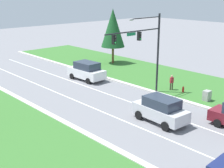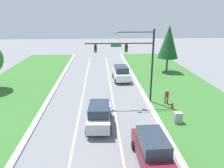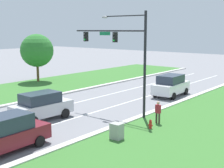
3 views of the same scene
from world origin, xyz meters
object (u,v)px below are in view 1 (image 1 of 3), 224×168
Objects in this scene: traffic_signal_mast at (145,43)px; silver_suv at (161,109)px; pedestrian at (172,82)px; fire_hydrant at (183,90)px; white_suv at (87,71)px; conifer_near_right_tree at (113,28)px; utility_cabinet at (207,96)px.

silver_suv is (-3.75, -5.18, -4.27)m from traffic_signal_mast.
traffic_signal_mast is 4.77× the size of pedestrian.
traffic_signal_mast is at bearing 152.48° from fire_hydrant.
pedestrian is 2.41× the size of fire_hydrant.
white_suv is at bearing -55.44° from pedestrian.
white_suv is 0.62× the size of conifer_near_right_tree.
traffic_signal_mast is 1.03× the size of conifer_near_right_tree.
white_suv is 10.17m from pedestrian.
traffic_signal_mast reaches higher than pedestrian.
pedestrian is 1.48m from fire_hydrant.
utility_cabinet is at bearing 4.06° from silver_suv.
white_suv is at bearing 105.51° from utility_cabinet.
pedestrian is (0.28, 4.39, 0.40)m from utility_cabinet.
conifer_near_right_tree reaches higher than fire_hydrant.
fire_hydrant is at bearing -104.55° from conifer_near_right_tree.
fire_hydrant is at bearing 25.69° from silver_suv.
utility_cabinet is at bearing -103.69° from conifer_near_right_tree.
utility_cabinet is 0.14× the size of conifer_near_right_tree.
utility_cabinet is at bearing -56.41° from traffic_signal_mast.
silver_suv is 0.97× the size of white_suv.
traffic_signal_mast is 1.66× the size of white_suv.
traffic_signal_mast is at bearing -89.78° from white_suv.
traffic_signal_mast is 7.68m from silver_suv.
traffic_signal_mast is 5.75m from pedestrian.
pedestrian reaches higher than fire_hydrant.
silver_suv is 0.60× the size of conifer_near_right_tree.
silver_suv is at bearing -122.40° from conifer_near_right_tree.
traffic_signal_mast reaches higher than conifer_near_right_tree.
silver_suv is at bearing 42.25° from pedestrian.
fire_hydrant is (0.51, 3.05, -0.19)m from utility_cabinet.
silver_suv is 21.85m from conifer_near_right_tree.
traffic_signal_mast is at bearing 123.59° from utility_cabinet.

